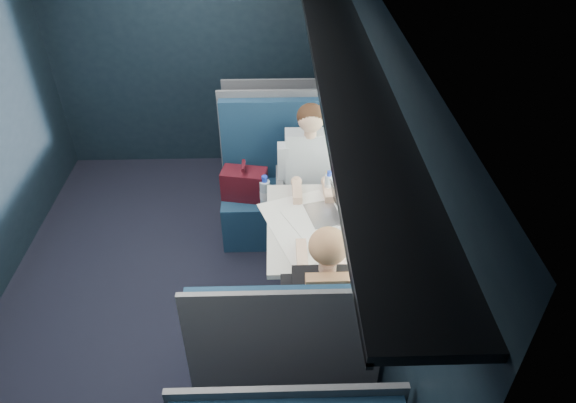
{
  "coord_description": "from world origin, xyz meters",
  "views": [
    {
      "loc": [
        0.82,
        -2.83,
        3.08
      ],
      "look_at": [
        0.9,
        0.0,
        0.95
      ],
      "focal_mm": 32.0,
      "sensor_mm": 36.0,
      "label": 1
    }
  ],
  "objects_px": {
    "seat_row_front": "(278,139)",
    "cup": "(343,191)",
    "man": "(310,173)",
    "seat_bay_near": "(278,190)",
    "bottle_small": "(329,184)",
    "seat_bay_far": "(284,356)",
    "woman": "(324,300)",
    "laptop": "(331,208)",
    "table": "(306,233)"
  },
  "relations": [
    {
      "from": "seat_row_front",
      "to": "cup",
      "type": "relative_size",
      "value": 13.55
    },
    {
      "from": "seat_row_front",
      "to": "man",
      "type": "height_order",
      "value": "man"
    },
    {
      "from": "seat_bay_near",
      "to": "seat_row_front",
      "type": "height_order",
      "value": "seat_bay_near"
    },
    {
      "from": "bottle_small",
      "to": "seat_bay_far",
      "type": "bearing_deg",
      "value": -106.56
    },
    {
      "from": "woman",
      "to": "bottle_small",
      "type": "bearing_deg",
      "value": 83.6
    },
    {
      "from": "bottle_small",
      "to": "man",
      "type": "bearing_deg",
      "value": 110.47
    },
    {
      "from": "seat_bay_near",
      "to": "seat_row_front",
      "type": "distance_m",
      "value": 0.93
    },
    {
      "from": "seat_bay_near",
      "to": "woman",
      "type": "xyz_separation_m",
      "value": [
        0.27,
        -1.57,
        0.3
      ]
    },
    {
      "from": "seat_row_front",
      "to": "woman",
      "type": "relative_size",
      "value": 0.88
    },
    {
      "from": "bottle_small",
      "to": "seat_bay_near",
      "type": "bearing_deg",
      "value": 128.27
    },
    {
      "from": "laptop",
      "to": "bottle_small",
      "type": "xyz_separation_m",
      "value": [
        0.01,
        0.27,
        0.03
      ]
    },
    {
      "from": "table",
      "to": "seat_row_front",
      "type": "xyz_separation_m",
      "value": [
        -0.18,
        1.8,
        -0.25
      ]
    },
    {
      "from": "seat_bay_far",
      "to": "man",
      "type": "relative_size",
      "value": 0.95
    },
    {
      "from": "woman",
      "to": "bottle_small",
      "type": "relative_size",
      "value": 6.46
    },
    {
      "from": "laptop",
      "to": "bottle_small",
      "type": "distance_m",
      "value": 0.27
    },
    {
      "from": "laptop",
      "to": "bottle_small",
      "type": "bearing_deg",
      "value": 88.51
    },
    {
      "from": "table",
      "to": "woman",
      "type": "distance_m",
      "value": 0.71
    },
    {
      "from": "table",
      "to": "laptop",
      "type": "xyz_separation_m",
      "value": [
        0.18,
        0.1,
        0.14
      ]
    },
    {
      "from": "man",
      "to": "laptop",
      "type": "bearing_deg",
      "value": -79.14
    },
    {
      "from": "seat_bay_far",
      "to": "cup",
      "type": "xyz_separation_m",
      "value": [
        0.48,
        1.21,
        0.37
      ]
    },
    {
      "from": "seat_bay_far",
      "to": "seat_row_front",
      "type": "xyz_separation_m",
      "value": [
        0.0,
        2.67,
        -0.0
      ]
    },
    {
      "from": "seat_bay_near",
      "to": "laptop",
      "type": "xyz_separation_m",
      "value": [
        0.38,
        -0.76,
        0.38
      ]
    },
    {
      "from": "seat_bay_far",
      "to": "seat_row_front",
      "type": "bearing_deg",
      "value": 90.0
    },
    {
      "from": "seat_bay_far",
      "to": "table",
      "type": "bearing_deg",
      "value": 78.22
    },
    {
      "from": "seat_bay_near",
      "to": "bottle_small",
      "type": "distance_m",
      "value": 0.75
    },
    {
      "from": "table",
      "to": "seat_row_front",
      "type": "height_order",
      "value": "seat_row_front"
    },
    {
      "from": "table",
      "to": "seat_bay_far",
      "type": "bearing_deg",
      "value": -101.78
    },
    {
      "from": "table",
      "to": "seat_row_front",
      "type": "relative_size",
      "value": 0.86
    },
    {
      "from": "cup",
      "to": "seat_bay_far",
      "type": "bearing_deg",
      "value": -111.59
    },
    {
      "from": "seat_bay_far",
      "to": "man",
      "type": "height_order",
      "value": "man"
    },
    {
      "from": "seat_row_front",
      "to": "bottle_small",
      "type": "distance_m",
      "value": 1.53
    },
    {
      "from": "seat_bay_near",
      "to": "bottle_small",
      "type": "relative_size",
      "value": 6.15
    },
    {
      "from": "laptop",
      "to": "seat_row_front",
      "type": "bearing_deg",
      "value": 102.14
    },
    {
      "from": "table",
      "to": "man",
      "type": "bearing_deg",
      "value": 84.48
    },
    {
      "from": "cup",
      "to": "seat_row_front",
      "type": "bearing_deg",
      "value": 108.22
    },
    {
      "from": "seat_bay_far",
      "to": "bottle_small",
      "type": "height_order",
      "value": "seat_bay_far"
    },
    {
      "from": "seat_bay_far",
      "to": "cup",
      "type": "distance_m",
      "value": 1.36
    },
    {
      "from": "table",
      "to": "seat_bay_near",
      "type": "height_order",
      "value": "seat_bay_near"
    },
    {
      "from": "seat_row_front",
      "to": "woman",
      "type": "distance_m",
      "value": 2.54
    },
    {
      "from": "seat_bay_far",
      "to": "laptop",
      "type": "xyz_separation_m",
      "value": [
        0.36,
        0.98,
        0.39
      ]
    },
    {
      "from": "seat_bay_near",
      "to": "man",
      "type": "height_order",
      "value": "man"
    },
    {
      "from": "seat_bay_near",
      "to": "man",
      "type": "bearing_deg",
      "value": -32.12
    },
    {
      "from": "man",
      "to": "cup",
      "type": "distance_m",
      "value": 0.43
    },
    {
      "from": "seat_row_front",
      "to": "bottle_small",
      "type": "xyz_separation_m",
      "value": [
        0.37,
        -1.42,
        0.42
      ]
    },
    {
      "from": "woman",
      "to": "cup",
      "type": "relative_size",
      "value": 15.45
    },
    {
      "from": "seat_bay_far",
      "to": "laptop",
      "type": "height_order",
      "value": "seat_bay_far"
    },
    {
      "from": "woman",
      "to": "laptop",
      "type": "distance_m",
      "value": 0.82
    },
    {
      "from": "man",
      "to": "cup",
      "type": "bearing_deg",
      "value": -57.46
    },
    {
      "from": "man",
      "to": "woman",
      "type": "height_order",
      "value": "same"
    },
    {
      "from": "table",
      "to": "cup",
      "type": "relative_size",
      "value": 11.69
    }
  ]
}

